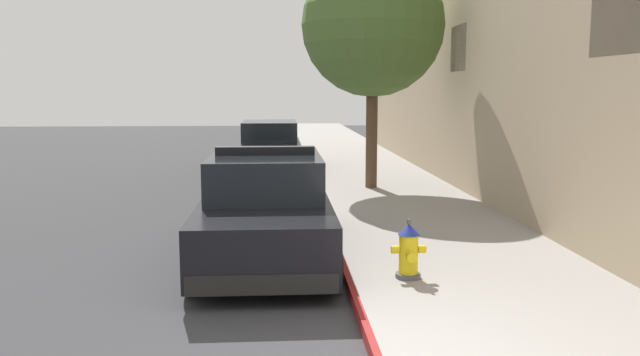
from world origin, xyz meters
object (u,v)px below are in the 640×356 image
(parked_car_silver_ahead, at_px, (270,148))
(fire_hydrant, at_px, (409,251))
(police_cruiser, at_px, (266,209))
(street_tree, at_px, (373,26))

(parked_car_silver_ahead, height_order, fire_hydrant, parked_car_silver_ahead)
(parked_car_silver_ahead, bearing_deg, police_cruiser, -89.60)
(police_cruiser, height_order, street_tree, street_tree)
(police_cruiser, bearing_deg, fire_hydrant, -43.20)
(police_cruiser, distance_m, fire_hydrant, 2.53)
(parked_car_silver_ahead, height_order, street_tree, street_tree)
(police_cruiser, distance_m, street_tree, 7.14)
(parked_car_silver_ahead, distance_m, street_tree, 5.97)
(fire_hydrant, bearing_deg, parked_car_silver_ahead, 99.12)
(police_cruiser, xyz_separation_m, fire_hydrant, (1.83, -1.72, -0.24))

